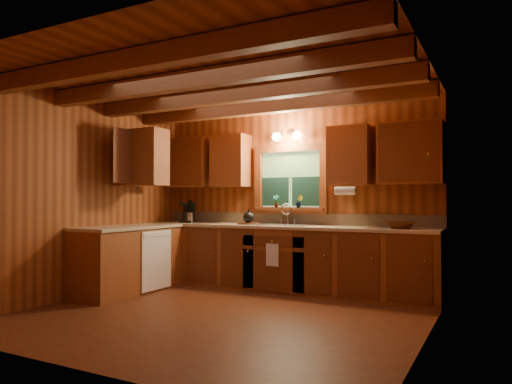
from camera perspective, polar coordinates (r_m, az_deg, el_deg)
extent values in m
plane|color=#542814|center=(5.30, -4.16, -14.63)|extent=(4.20, 4.20, 0.00)
plane|color=brown|center=(5.32, -4.13, 13.72)|extent=(4.20, 4.20, 0.00)
plane|color=brown|center=(6.84, 4.29, -0.56)|extent=(4.20, 0.00, 4.20)
plane|color=brown|center=(3.67, -19.98, -0.13)|extent=(4.20, 0.00, 4.20)
plane|color=brown|center=(6.51, -20.06, -0.48)|extent=(0.00, 3.80, 3.80)
plane|color=brown|center=(4.42, 19.68, -0.27)|extent=(0.00, 3.80, 3.80)
cube|color=brown|center=(4.36, -12.80, 15.58)|extent=(4.20, 0.14, 0.18)
cube|color=brown|center=(4.97, -6.63, 13.48)|extent=(4.20, 0.14, 0.18)
cube|color=brown|center=(5.63, -1.93, 11.74)|extent=(4.20, 0.14, 0.18)
cube|color=brown|center=(6.32, 1.71, 10.33)|extent=(4.20, 0.14, 0.18)
cube|color=brown|center=(6.60, 3.22, -8.11)|extent=(4.20, 0.62, 0.86)
cube|color=brown|center=(6.67, -15.21, -8.01)|extent=(0.62, 1.60, 0.86)
cube|color=tan|center=(6.56, 3.22, -4.21)|extent=(4.20, 0.66, 0.04)
cube|color=tan|center=(6.63, -15.13, -4.15)|extent=(0.64, 1.60, 0.04)
cube|color=tan|center=(6.83, 4.25, -3.25)|extent=(4.20, 0.02, 0.16)
cube|color=white|center=(6.61, -11.96, -8.08)|extent=(0.02, 0.60, 0.80)
cube|color=brown|center=(7.56, -8.18, 3.50)|extent=(0.78, 0.34, 0.78)
cube|color=brown|center=(7.13, -3.08, 3.77)|extent=(0.55, 0.34, 0.78)
cube|color=brown|center=(6.39, 11.29, 4.34)|extent=(0.55, 0.34, 0.78)
cube|color=brown|center=(6.21, 18.22, 4.52)|extent=(0.78, 0.34, 0.78)
cube|color=brown|center=(6.89, -14.87, 3.96)|extent=(0.34, 1.10, 0.78)
cube|color=brown|center=(6.84, 4.15, 5.31)|extent=(1.12, 0.08, 0.10)
cube|color=brown|center=(6.80, 4.16, -2.24)|extent=(1.12, 0.08, 0.10)
cube|color=brown|center=(7.02, 0.34, 1.46)|extent=(0.10, 0.08, 0.80)
cube|color=brown|center=(6.62, 8.21, 1.63)|extent=(0.10, 0.08, 0.80)
cube|color=#4B7932|center=(6.84, 4.27, 1.53)|extent=(0.92, 0.01, 0.80)
cube|color=#12342F|center=(6.91, 2.37, 0.05)|extent=(0.42, 0.02, 0.42)
cube|color=#12342F|center=(6.72, 6.06, 0.08)|extent=(0.42, 0.02, 0.42)
cylinder|color=black|center=(6.82, 4.19, 1.71)|extent=(0.92, 0.01, 0.01)
cube|color=brown|center=(6.76, 4.02, -2.08)|extent=(1.06, 0.14, 0.04)
cylinder|color=black|center=(6.87, 4.15, 7.22)|extent=(0.08, 0.03, 0.08)
cylinder|color=black|center=(6.86, 3.17, 7.24)|extent=(0.09, 0.17, 0.08)
cylinder|color=black|center=(6.78, 4.72, 7.34)|extent=(0.09, 0.17, 0.08)
sphere|color=#FFE0A5|center=(6.82, 2.50, 6.69)|extent=(0.13, 0.13, 0.13)
sphere|color=#FFE0A5|center=(6.69, 5.00, 6.84)|extent=(0.13, 0.13, 0.13)
cylinder|color=white|center=(6.17, 10.78, 0.15)|extent=(0.27, 0.11, 0.11)
cube|color=white|center=(6.30, 1.98, -7.63)|extent=(0.18, 0.01, 0.30)
cube|color=silver|center=(6.57, 3.25, -3.99)|extent=(0.82, 0.48, 0.02)
cube|color=#262628|center=(6.65, 1.76, -4.51)|extent=(0.34, 0.40, 0.14)
cube|color=#262628|center=(6.50, 4.78, -4.60)|extent=(0.34, 0.40, 0.14)
cylinder|color=silver|center=(6.73, 3.89, -3.02)|extent=(0.04, 0.04, 0.22)
torus|color=silver|center=(6.67, 3.68, -2.10)|extent=(0.16, 0.02, 0.16)
cube|color=black|center=(7.39, -8.44, -3.57)|extent=(0.18, 0.22, 0.03)
cube|color=black|center=(7.44, -8.12, -2.39)|extent=(0.18, 0.08, 0.29)
cube|color=black|center=(7.37, -8.52, -1.41)|extent=(0.18, 0.20, 0.04)
cylinder|color=black|center=(7.37, -8.57, -2.93)|extent=(0.11, 0.11, 0.13)
cylinder|color=silver|center=(7.38, -8.05, -3.08)|extent=(0.13, 0.13, 0.16)
cylinder|color=black|center=(7.38, -8.20, -1.83)|extent=(0.03, 0.04, 0.23)
cylinder|color=black|center=(7.38, -8.05, -1.83)|extent=(0.01, 0.01, 0.23)
cylinder|color=black|center=(7.38, -7.90, -1.83)|extent=(0.03, 0.04, 0.23)
cylinder|color=black|center=(7.37, -7.78, -1.83)|extent=(0.04, 0.06, 0.23)
cube|color=#592913|center=(6.72, -0.91, -3.86)|extent=(0.29, 0.23, 0.02)
sphere|color=black|center=(6.72, -0.91, -3.09)|extent=(0.16, 0.16, 0.16)
cylinder|color=black|center=(6.72, -0.91, -2.23)|extent=(0.03, 0.03, 0.04)
imported|color=#48230C|center=(6.01, 17.08, -3.87)|extent=(0.37, 0.37, 0.09)
imported|color=#592913|center=(6.84, 2.44, -1.10)|extent=(0.10, 0.07, 0.19)
imported|color=#592913|center=(6.67, 5.25, -1.16)|extent=(0.12, 0.11, 0.18)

